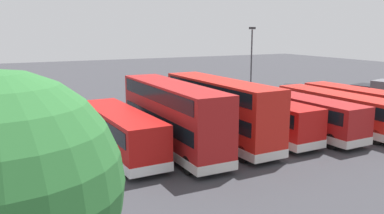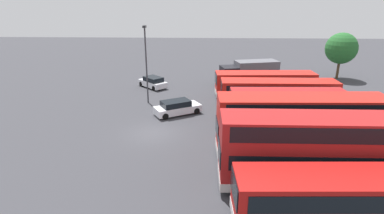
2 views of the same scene
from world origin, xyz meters
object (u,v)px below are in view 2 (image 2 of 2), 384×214
object	(u,v)px
bus_single_deck_second	(278,93)
bus_double_decker_sixth	(323,151)
bus_single_deck_near_end	(265,84)
box_truck_blue	(250,72)
car_small_green	(177,108)
lamp_post_tall	(146,59)
bus_single_deck_fourth	(288,117)
bus_double_decker_fifth	(300,125)
car_hatchback_silver	(153,82)
bus_single_deck_seventh	(338,199)
bus_single_deck_third	(287,104)

from	to	relation	value
bus_single_deck_second	bus_double_decker_sixth	size ratio (longest dim) A/B	0.99
bus_single_deck_near_end	box_truck_blue	distance (m)	5.60
car_small_green	bus_double_decker_sixth	bearing A→B (deg)	38.49
bus_single_deck_near_end	lamp_post_tall	distance (m)	13.74
bus_single_deck_fourth	car_small_green	world-z (taller)	bus_single_deck_fourth
bus_double_decker_fifth	car_small_green	size ratio (longest dim) A/B	2.42
bus_single_deck_near_end	bus_double_decker_fifth	world-z (taller)	bus_double_decker_fifth
bus_single_deck_near_end	lamp_post_tall	size ratio (longest dim) A/B	1.38
bus_single_deck_second	box_truck_blue	world-z (taller)	box_truck_blue
bus_single_deck_fourth	bus_double_decker_fifth	bearing A→B (deg)	-3.01
bus_single_deck_fourth	car_small_green	distance (m)	10.69
bus_single_deck_near_end	car_hatchback_silver	bearing A→B (deg)	-105.01
car_small_green	bus_double_decker_fifth	bearing A→B (deg)	48.60
bus_single_deck_near_end	bus_double_decker_fifth	distance (m)	14.33
bus_single_deck_near_end	car_small_green	xyz separation A→B (m)	(6.02, -9.59, -0.92)
bus_single_deck_fourth	car_hatchback_silver	distance (m)	19.77
bus_single_deck_second	car_small_green	world-z (taller)	bus_single_deck_second
bus_single_deck_second	bus_double_decker_fifth	size ratio (longest dim) A/B	1.02
bus_single_deck_second	box_truck_blue	bearing A→B (deg)	-169.82
bus_single_deck_near_end	bus_double_decker_sixth	distance (m)	18.09
bus_single_deck_fourth	lamp_post_tall	bearing A→B (deg)	-121.70
bus_single_deck_second	bus_single_deck_seventh	distance (m)	17.97
lamp_post_tall	car_hatchback_silver	bearing A→B (deg)	-175.47
bus_single_deck_third	box_truck_blue	size ratio (longest dim) A/B	1.35
car_hatchback_silver	box_truck_blue	bearing A→B (deg)	98.41
bus_single_deck_near_end	bus_single_deck_second	size ratio (longest dim) A/B	0.96
bus_single_deck_seventh	lamp_post_tall	world-z (taller)	lamp_post_tall
bus_single_deck_fourth	car_hatchback_silver	world-z (taller)	bus_single_deck_fourth
bus_single_deck_third	bus_single_deck_fourth	xyz separation A→B (m)	(3.34, -0.76, -0.00)
bus_single_deck_near_end	bus_double_decker_sixth	xyz separation A→B (m)	(18.08, 0.00, 0.83)
bus_single_deck_third	bus_double_decker_sixth	xyz separation A→B (m)	(10.76, -0.76, 0.83)
bus_single_deck_near_end	lamp_post_tall	bearing A→B (deg)	-78.99
bus_single_deck_third	bus_single_deck_seventh	size ratio (longest dim) A/B	1.04
bus_single_deck_third	lamp_post_tall	distance (m)	15.02
bus_double_decker_sixth	bus_single_deck_seventh	distance (m)	3.59
bus_single_deck_third	bus_double_decker_sixth	bearing A→B (deg)	-4.06
bus_single_deck_near_end	lamp_post_tall	world-z (taller)	lamp_post_tall
bus_double_decker_fifth	bus_single_deck_seventh	bearing A→B (deg)	-1.81
bus_double_decker_fifth	bus_single_deck_near_end	bearing A→B (deg)	179.24
car_hatchback_silver	lamp_post_tall	bearing A→B (deg)	4.53
bus_single_deck_third	car_small_green	size ratio (longest dim) A/B	2.19
bus_single_deck_second	bus_double_decker_fifth	world-z (taller)	bus_double_decker_fifth
bus_double_decker_sixth	car_hatchback_silver	size ratio (longest dim) A/B	2.91
bus_single_deck_near_end	car_hatchback_silver	xyz separation A→B (m)	(-3.65, -13.61, -0.92)
bus_single_deck_fourth	bus_single_deck_near_end	bearing A→B (deg)	-179.98
bus_single_deck_fourth	car_small_green	bearing A→B (deg)	-115.81
bus_single_deck_seventh	bus_double_decker_fifth	bearing A→B (deg)	178.19
bus_single_deck_second	lamp_post_tall	xyz separation A→B (m)	(-1.06, -13.86, 3.21)
car_hatchback_silver	bus_single_deck_fourth	bearing A→B (deg)	43.58
bus_single_deck_third	box_truck_blue	distance (m)	12.95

